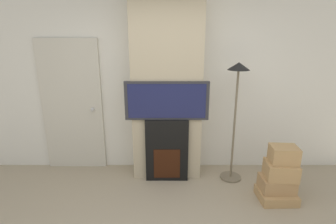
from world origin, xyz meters
name	(u,v)px	position (x,y,z in m)	size (l,w,h in m)	color
wall_back	(168,83)	(0.00, 2.03, 1.35)	(6.00, 0.06, 2.70)	silver
chimney_breast	(168,86)	(0.00, 1.79, 1.35)	(0.97, 0.41, 2.70)	#BCAD8E
fireplace	(168,150)	(0.00, 1.59, 0.46)	(0.60, 0.15, 0.92)	black
television	(168,101)	(0.00, 1.58, 1.18)	(1.14, 0.07, 0.53)	#2D2D33
floor_lamp	(238,96)	(0.94, 1.60, 1.25)	(0.30, 0.30, 1.70)	#726651
box_stack	(280,177)	(1.42, 1.09, 0.31)	(0.46, 0.39, 0.72)	tan
entry_door	(74,106)	(-1.44, 1.97, 1.00)	(0.91, 0.09, 2.00)	beige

